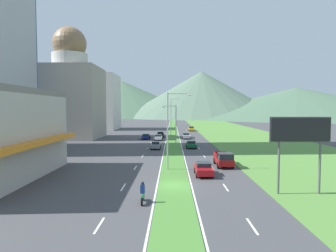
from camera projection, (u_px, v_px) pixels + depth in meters
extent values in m
plane|color=#424244|center=(174.00, 186.00, 29.98)|extent=(600.00, 600.00, 0.00)
cube|color=#477F33|center=(173.00, 135.00, 89.88)|extent=(3.20, 240.00, 0.06)
cube|color=#518438|center=(241.00, 135.00, 89.59)|extent=(24.00, 240.00, 0.06)
cube|color=silver|center=(99.00, 225.00, 19.80)|extent=(0.16, 2.80, 0.01)
cube|color=silver|center=(123.00, 187.00, 29.51)|extent=(0.16, 2.80, 0.01)
cube|color=silver|center=(135.00, 168.00, 39.22)|extent=(0.16, 2.80, 0.01)
cube|color=silver|center=(143.00, 156.00, 48.93)|extent=(0.16, 2.80, 0.01)
cube|color=silver|center=(148.00, 148.00, 58.65)|extent=(0.16, 2.80, 0.01)
cube|color=silver|center=(151.00, 143.00, 68.36)|extent=(0.16, 2.80, 0.01)
cube|color=silver|center=(154.00, 138.00, 78.07)|extent=(0.16, 2.80, 0.01)
cube|color=silver|center=(156.00, 135.00, 87.78)|extent=(0.16, 2.80, 0.01)
cube|color=silver|center=(157.00, 133.00, 97.49)|extent=(0.16, 2.80, 0.01)
cube|color=silver|center=(159.00, 130.00, 107.20)|extent=(0.16, 2.80, 0.01)
cube|color=silver|center=(252.00, 226.00, 19.66)|extent=(0.16, 2.80, 0.01)
cube|color=silver|center=(226.00, 187.00, 29.37)|extent=(0.16, 2.80, 0.01)
cube|color=silver|center=(212.00, 168.00, 39.08)|extent=(0.16, 2.80, 0.01)
cube|color=silver|center=(204.00, 156.00, 48.79)|extent=(0.16, 2.80, 0.01)
cube|color=silver|center=(199.00, 148.00, 58.50)|extent=(0.16, 2.80, 0.01)
cube|color=silver|center=(195.00, 143.00, 68.22)|extent=(0.16, 2.80, 0.01)
cube|color=silver|center=(192.00, 139.00, 77.93)|extent=(0.16, 2.80, 0.01)
cube|color=silver|center=(190.00, 135.00, 87.64)|extent=(0.16, 2.80, 0.01)
cube|color=silver|center=(188.00, 133.00, 97.35)|extent=(0.16, 2.80, 0.01)
cube|color=silver|center=(187.00, 131.00, 107.06)|extent=(0.16, 2.80, 0.01)
cube|color=silver|center=(167.00, 135.00, 89.90)|extent=(0.16, 240.00, 0.01)
cube|color=silver|center=(179.00, 135.00, 89.85)|extent=(0.16, 240.00, 0.01)
cube|color=orange|center=(35.00, 142.00, 31.64)|extent=(2.82, 18.42, 0.64)
cube|color=#9E9384|center=(71.00, 103.00, 79.03)|extent=(15.55, 15.55, 18.92)
cylinder|color=beige|center=(70.00, 60.00, 78.39)|extent=(9.19, 9.19, 3.50)
sphere|color=olive|center=(70.00, 44.00, 78.14)|extent=(8.75, 8.75, 8.75)
cube|color=silver|center=(95.00, 102.00, 113.76)|extent=(17.20, 17.20, 20.86)
cone|color=#47664C|center=(122.00, 99.00, 309.06)|extent=(169.67, 169.67, 37.07)
cone|color=#516B56|center=(202.00, 95.00, 273.22)|extent=(148.62, 148.62, 42.28)
cone|color=#47664C|center=(296.00, 103.00, 261.45)|extent=(219.11, 219.11, 26.65)
cylinder|color=#99999E|center=(168.00, 131.00, 37.69)|extent=(0.18, 0.18, 9.88)
cylinder|color=#99999E|center=(178.00, 94.00, 37.46)|extent=(2.73, 0.22, 0.10)
ellipsoid|color=silver|center=(189.00, 95.00, 37.52)|extent=(0.56, 0.28, 0.20)
cylinder|color=#99999E|center=(176.00, 126.00, 61.79)|extent=(0.18, 0.18, 8.56)
cylinder|color=#99999E|center=(170.00, 106.00, 61.65)|extent=(2.64, 0.26, 0.10)
ellipsoid|color=silver|center=(163.00, 107.00, 61.76)|extent=(0.56, 0.28, 0.20)
cylinder|color=#99999E|center=(171.00, 117.00, 85.82)|extent=(0.18, 0.18, 10.87)
cylinder|color=#99999E|center=(175.00, 99.00, 85.39)|extent=(2.42, 0.32, 0.10)
ellipsoid|color=silver|center=(179.00, 100.00, 85.27)|extent=(0.56, 0.28, 0.20)
cylinder|color=#4C4C51|center=(279.00, 168.00, 26.86)|extent=(0.20, 0.20, 4.90)
cylinder|color=#4C4C51|center=(320.00, 168.00, 26.81)|extent=(0.20, 0.20, 4.90)
cube|color=black|center=(301.00, 130.00, 26.54)|extent=(5.29, 0.16, 2.08)
cube|color=#4C4C51|center=(300.00, 129.00, 26.66)|extent=(5.49, 0.08, 2.28)
cube|color=yellow|center=(191.00, 129.00, 104.62)|extent=(1.83, 4.13, 0.74)
cube|color=black|center=(191.00, 127.00, 104.75)|extent=(1.57, 1.82, 0.54)
cylinder|color=black|center=(194.00, 130.00, 103.35)|extent=(0.22, 0.64, 0.64)
cylinder|color=black|center=(189.00, 130.00, 103.38)|extent=(0.22, 0.64, 0.64)
cylinder|color=black|center=(194.00, 130.00, 105.91)|extent=(0.22, 0.64, 0.64)
cylinder|color=black|center=(189.00, 130.00, 105.93)|extent=(0.22, 0.64, 0.64)
cube|color=slate|center=(156.00, 145.00, 57.77)|extent=(1.70, 4.32, 0.71)
cube|color=black|center=(156.00, 143.00, 57.56)|extent=(1.46, 1.90, 0.46)
cylinder|color=black|center=(152.00, 146.00, 59.14)|extent=(0.22, 0.64, 0.64)
cylinder|color=black|center=(160.00, 146.00, 59.12)|extent=(0.22, 0.64, 0.64)
cylinder|color=black|center=(151.00, 148.00, 56.46)|extent=(0.22, 0.64, 0.64)
cylinder|color=black|center=(160.00, 148.00, 56.44)|extent=(0.22, 0.64, 0.64)
cube|color=black|center=(161.00, 135.00, 82.08)|extent=(1.87, 4.43, 0.70)
cube|color=black|center=(160.00, 132.00, 81.87)|extent=(1.61, 1.95, 0.53)
cylinder|color=black|center=(158.00, 135.00, 83.49)|extent=(0.22, 0.64, 0.64)
cylinder|color=black|center=(164.00, 135.00, 83.46)|extent=(0.22, 0.64, 0.64)
cylinder|color=black|center=(157.00, 136.00, 80.74)|extent=(0.22, 0.64, 0.64)
cylinder|color=black|center=(164.00, 136.00, 80.72)|extent=(0.22, 0.64, 0.64)
cube|color=#0C5128|center=(191.00, 145.00, 59.30)|extent=(1.87, 4.79, 0.64)
cube|color=black|center=(191.00, 142.00, 59.46)|extent=(1.60, 2.11, 0.48)
cylinder|color=black|center=(196.00, 147.00, 57.83)|extent=(0.22, 0.64, 0.64)
cylinder|color=black|center=(187.00, 147.00, 57.85)|extent=(0.22, 0.64, 0.64)
cylinder|color=black|center=(195.00, 145.00, 60.79)|extent=(0.22, 0.64, 0.64)
cylinder|color=black|center=(186.00, 145.00, 60.81)|extent=(0.22, 0.64, 0.64)
cube|color=silver|center=(159.00, 138.00, 73.73)|extent=(1.73, 4.23, 0.68)
cube|color=black|center=(159.00, 135.00, 73.53)|extent=(1.49, 1.86, 0.43)
cylinder|color=black|center=(156.00, 138.00, 75.07)|extent=(0.22, 0.64, 0.64)
cylinder|color=black|center=(162.00, 138.00, 75.05)|extent=(0.22, 0.64, 0.64)
cylinder|color=black|center=(155.00, 139.00, 72.45)|extent=(0.22, 0.64, 0.64)
cylinder|color=black|center=(162.00, 140.00, 72.43)|extent=(0.22, 0.64, 0.64)
cube|color=maroon|center=(204.00, 170.00, 34.76)|extent=(1.89, 4.46, 0.71)
cube|color=black|center=(203.00, 164.00, 34.91)|extent=(1.62, 1.96, 0.48)
cylinder|color=black|center=(213.00, 175.00, 33.39)|extent=(0.22, 0.64, 0.64)
cylinder|color=black|center=(197.00, 175.00, 33.42)|extent=(0.22, 0.64, 0.64)
cylinder|color=black|center=(210.00, 170.00, 36.15)|extent=(0.22, 0.64, 0.64)
cylinder|color=black|center=(195.00, 170.00, 36.18)|extent=(0.22, 0.64, 0.64)
cube|color=navy|center=(146.00, 137.00, 76.70)|extent=(1.89, 4.73, 0.62)
cube|color=black|center=(146.00, 135.00, 76.49)|extent=(1.62, 2.08, 0.44)
cylinder|color=black|center=(143.00, 137.00, 78.20)|extent=(0.22, 0.64, 0.64)
cylinder|color=black|center=(150.00, 137.00, 78.17)|extent=(0.22, 0.64, 0.64)
cylinder|color=black|center=(142.00, 138.00, 75.27)|extent=(0.22, 0.64, 0.64)
cylinder|color=black|center=(149.00, 138.00, 75.25)|extent=(0.22, 0.64, 0.64)
cube|color=#B2B2B7|center=(186.00, 136.00, 77.39)|extent=(1.80, 4.60, 0.70)
cube|color=black|center=(186.00, 134.00, 77.54)|extent=(1.55, 2.02, 0.50)
cylinder|color=black|center=(190.00, 138.00, 75.98)|extent=(0.22, 0.64, 0.64)
cylinder|color=black|center=(183.00, 138.00, 76.00)|extent=(0.22, 0.64, 0.64)
cylinder|color=black|center=(189.00, 137.00, 78.83)|extent=(0.22, 0.64, 0.64)
cylinder|color=black|center=(183.00, 137.00, 78.85)|extent=(0.22, 0.64, 0.64)
cube|color=maroon|center=(223.00, 160.00, 40.38)|extent=(2.00, 5.40, 0.80)
cube|color=black|center=(225.00, 156.00, 38.73)|extent=(1.84, 2.00, 0.80)
cube|color=maroon|center=(229.00, 154.00, 41.43)|extent=(0.10, 3.20, 0.44)
cube|color=maroon|center=(215.00, 154.00, 41.45)|extent=(0.10, 3.20, 0.44)
cube|color=maroon|center=(220.00, 153.00, 42.99)|extent=(1.84, 0.10, 0.44)
cylinder|color=black|center=(233.00, 165.00, 38.77)|extent=(0.26, 0.80, 0.80)
cylinder|color=black|center=(218.00, 165.00, 38.79)|extent=(0.26, 0.80, 0.80)
cylinder|color=black|center=(228.00, 161.00, 42.00)|extent=(0.26, 0.80, 0.80)
cylinder|color=black|center=(215.00, 161.00, 42.03)|extent=(0.26, 0.80, 0.80)
cylinder|color=black|center=(144.00, 197.00, 25.23)|extent=(0.10, 0.60, 0.60)
cylinder|color=black|center=(142.00, 202.00, 23.84)|extent=(0.12, 0.60, 0.60)
cube|color=#0C5128|center=(143.00, 197.00, 24.52)|extent=(0.20, 1.12, 0.25)
ellipsoid|color=#0C5128|center=(143.00, 192.00, 24.70)|extent=(0.24, 0.44, 0.24)
cube|color=navy|center=(143.00, 189.00, 24.38)|extent=(0.36, 0.28, 0.70)
sphere|color=black|center=(143.00, 183.00, 24.41)|extent=(0.26, 0.26, 0.26)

